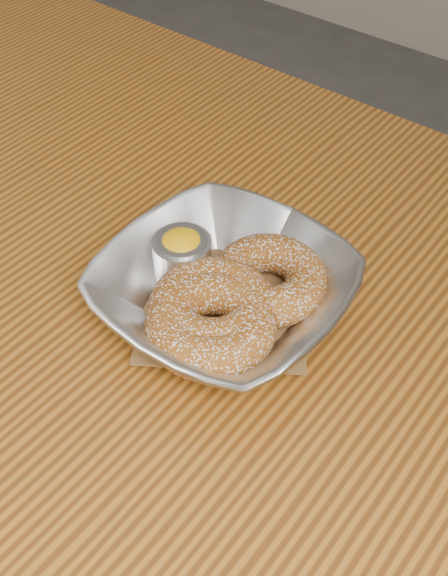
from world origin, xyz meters
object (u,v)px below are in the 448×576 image
Objects in this scene: donut_back at (268,279)px; table at (142,340)px; donut_front at (213,308)px; donut_extra at (211,324)px; serving_bowl at (224,291)px; ramekin at (182,256)px.

table is at bearing -157.05° from donut_back.
donut_extra is (0.01, -0.01, -0.00)m from donut_front.
donut_back is (0.12, 0.05, 0.13)m from table.
donut_front is 1.00× the size of donut_extra.
serving_bowl reaches higher than table.
serving_bowl is 2.06× the size of donut_back.
ramekin is (-0.08, -0.03, 0.01)m from donut_back.
donut_extra is at bearing -10.92° from table.
serving_bowl is at bearing -6.04° from ramekin.
ramekin reaches higher than table.
ramekin is (-0.07, 0.04, 0.00)m from donut_extra.
serving_bowl is at bearing 9.83° from table.
serving_bowl is at bearing -124.25° from donut_back.
serving_bowl is 0.05m from ramekin.
serving_bowl is (0.10, 0.02, 0.12)m from table.
serving_bowl is 0.04m from donut_extra.
serving_bowl is at bearing 106.32° from donut_front.
table is 10.90× the size of donut_front.
donut_front and donut_extra have the same top height.
donut_extra is 2.06× the size of ramekin.
serving_bowl reaches higher than donut_extra.
donut_extra is (-0.01, -0.07, 0.00)m from donut_back.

